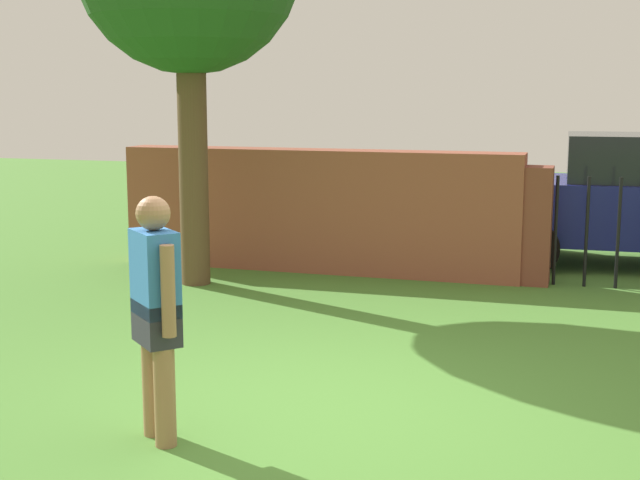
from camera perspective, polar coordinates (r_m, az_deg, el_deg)
name	(u,v)px	position (r m, az deg, el deg)	size (l,w,h in m)	color
ground_plane	(320,411)	(6.47, 0.01, -10.97)	(40.00, 40.00, 0.00)	#4C8433
brick_wall	(318,210)	(11.22, -0.15, 1.92)	(5.13, 0.50, 1.55)	brown
person	(156,308)	(5.79, -10.54, -4.31)	(0.42, 0.41, 1.62)	#9E704C
fence_gate	(635,230)	(10.76, 19.64, 0.62)	(2.73, 0.44, 1.40)	brown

